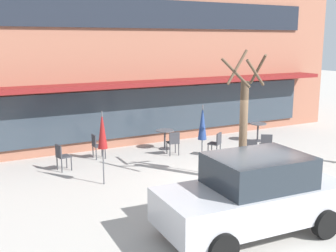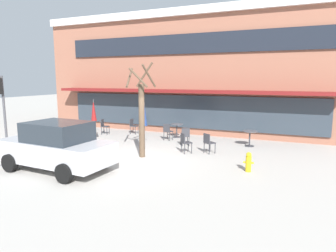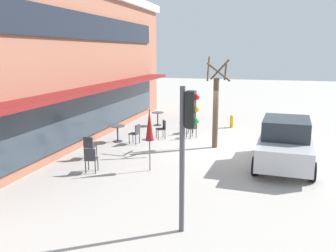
# 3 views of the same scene
# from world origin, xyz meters

# --- Properties ---
(ground_plane) EXTENTS (80.00, 80.00, 0.00)m
(ground_plane) POSITION_xyz_m (0.00, 0.00, 0.00)
(ground_plane) COLOR #ADA8A0
(building_facade) EXTENTS (19.28, 9.10, 7.22)m
(building_facade) POSITION_xyz_m (0.00, 9.96, 3.61)
(building_facade) COLOR #935B47
(building_facade) RESTS_ON ground
(cafe_table_near_wall) EXTENTS (0.70, 0.70, 0.76)m
(cafe_table_near_wall) POSITION_xyz_m (-0.01, 4.88, 0.52)
(cafe_table_near_wall) COLOR #333338
(cafe_table_near_wall) RESTS_ON ground
(cafe_table_streetside) EXTENTS (0.70, 0.70, 0.76)m
(cafe_table_streetside) POSITION_xyz_m (4.07, 4.19, 0.52)
(cafe_table_streetside) COLOR #333338
(cafe_table_streetside) RESTS_ON ground
(patio_umbrella_green_folded) EXTENTS (0.28, 0.28, 2.20)m
(patio_umbrella_green_folded) POSITION_xyz_m (-0.36, 1.69, 1.63)
(patio_umbrella_green_folded) COLOR #4C4C51
(patio_umbrella_green_folded) RESTS_ON ground
(patio_umbrella_cream_folded) EXTENTS (0.28, 0.28, 2.20)m
(patio_umbrella_cream_folded) POSITION_xyz_m (-3.53, 2.12, 1.63)
(patio_umbrella_cream_folded) COLOR #4C4C51
(patio_umbrella_cream_folded) RESTS_ON ground
(cafe_chair_0) EXTENTS (0.46, 0.46, 0.89)m
(cafe_chair_0) POSITION_xyz_m (-0.16, 3.92, 0.53)
(cafe_chair_0) COLOR #333338
(cafe_chair_0) RESTS_ON ground
(cafe_chair_1) EXTENTS (0.55, 0.55, 0.89)m
(cafe_chair_1) POSITION_xyz_m (1.16, 3.06, 0.53)
(cafe_chair_1) COLOR #333338
(cafe_chair_1) RESTS_ON ground
(cafe_chair_2) EXTENTS (0.57, 0.57, 0.89)m
(cafe_chair_2) POSITION_xyz_m (1.65, 1.68, 0.53)
(cafe_chair_2) COLOR #333338
(cafe_chair_2) RESTS_ON ground
(cafe_chair_3) EXTENTS (0.47, 0.47, 0.89)m
(cafe_chair_3) POSITION_xyz_m (-4.28, 4.01, 0.53)
(cafe_chair_3) COLOR #333338
(cafe_chair_3) RESTS_ON ground
(cafe_chair_4) EXTENTS (0.40, 0.40, 0.89)m
(cafe_chair_4) POSITION_xyz_m (-2.80, 4.84, 0.53)
(cafe_chair_4) COLOR #333338
(cafe_chair_4) RESTS_ON ground
(cafe_chair_5) EXTENTS (0.56, 0.56, 0.89)m
(cafe_chair_5) POSITION_xyz_m (2.61, 2.03, 0.53)
(cafe_chair_5) COLOR #333338
(cafe_chair_5) RESTS_ON ground
(parked_sedan) EXTENTS (4.30, 2.20, 1.76)m
(parked_sedan) POSITION_xyz_m (-1.71, -2.46, 0.88)
(parked_sedan) COLOR #B7B7BC
(parked_sedan) RESTS_ON ground
(street_tree) EXTENTS (1.16, 1.06, 3.93)m
(street_tree) POSITION_xyz_m (0.22, 0.36, 1.78)
(street_tree) COLOR brown
(street_tree) RESTS_ON ground
(traffic_light_pole) EXTENTS (0.26, 0.44, 3.40)m
(traffic_light_pole) POSITION_xyz_m (-7.42, -0.07, 2.30)
(traffic_light_pole) COLOR #47474C
(traffic_light_pole) RESTS_ON ground
(fire_hydrant) EXTENTS (0.36, 0.20, 0.71)m
(fire_hydrant) POSITION_xyz_m (4.63, 0.08, 0.35)
(fire_hydrant) COLOR gold
(fire_hydrant) RESTS_ON ground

